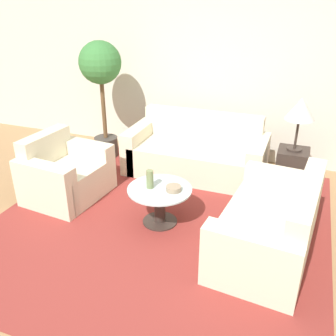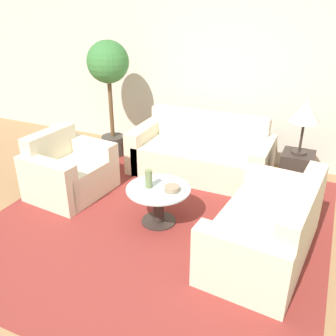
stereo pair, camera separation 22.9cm
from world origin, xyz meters
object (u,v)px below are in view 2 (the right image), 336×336
Objects in this scene: vase at (149,179)px; table_lamp at (306,113)px; armchair at (67,172)px; potted_plant at (109,76)px; loveseat at (271,232)px; coffee_table at (158,200)px; sofa_main at (201,155)px; bowl at (172,189)px.

table_lamp is at bearing 43.08° from vase.
vase is at bearing -92.44° from armchair.
potted_plant is (-2.71, 0.16, 0.16)m from table_lamp.
table_lamp is 0.38× the size of potted_plant.
loveseat is 2.41× the size of table_lamp.
sofa_main is at bearing 89.84° from coffee_table.
coffee_table is at bearing -44.38° from potted_plant.
bowl is (0.26, 0.02, -0.07)m from vase.
coffee_table is at bearing -135.14° from table_lamp.
table_lamp is 2.72m from potted_plant.
coffee_table is (-1.21, 0.09, 0.00)m from loveseat.
potted_plant is 2.09m from vase.
sofa_main reaches higher than loveseat.
sofa_main is at bearing -134.87° from loveseat.
loveseat is at bearing -5.25° from bowl.
potted_plant reaches higher than table_lamp.
armchair is 1.58m from potted_plant.
bowl is (1.60, -1.41, -0.77)m from potted_plant.
vase reaches higher than coffee_table.
loveseat reaches higher than vase.
table_lamp is at bearing -61.37° from armchair.
table_lamp is (1.26, -0.11, 0.79)m from sofa_main.
coffee_table is 0.40× the size of potted_plant.
potted_plant is 2.27m from bowl.
sofa_main is 2.71× the size of coffee_table.
armchair is 6.37× the size of bowl.
armchair is at bearing -156.90° from table_lamp.
bowl is at bearing -89.77° from loveseat.
loveseat is 1.56m from table_lamp.
table_lamp is at bearing 44.86° from coffee_table.
armchair reaches higher than coffee_table.
sofa_main is at bearing 96.35° from bowl.
table_lamp is (2.59, 1.10, 0.79)m from armchair.
vase is at bearing -94.35° from sofa_main.
vase is at bearing -46.84° from potted_plant.
table_lamp is at bearing 48.47° from bowl.
loveseat is at bearing -29.58° from potted_plant.
sofa_main is 1.36m from coffee_table.
table_lamp is (0.05, 1.35, 0.79)m from loveseat.
table_lamp is 3.21× the size of vase.
table_lamp reaches higher than sofa_main.
bowl is at bearing 2.09° from coffee_table.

